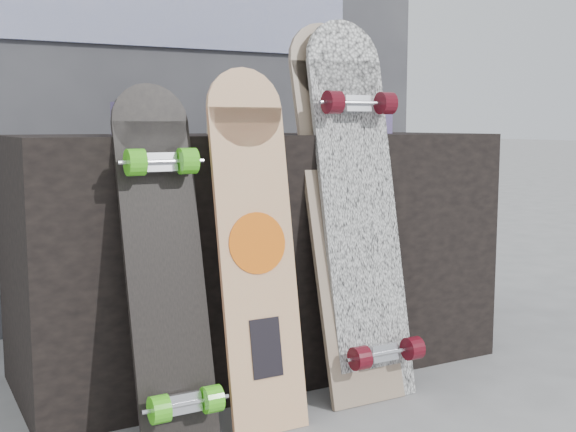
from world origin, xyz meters
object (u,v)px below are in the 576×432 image
vendor_table (260,252)px  longboard_celtic (342,196)px  skateboard_dark (165,258)px  longboard_geisha (256,238)px  longboard_cascadia (360,200)px

vendor_table → longboard_celtic: 0.40m
longboard_celtic → skateboard_dark: bearing=-172.7°
vendor_table → longboard_celtic: bearing=-67.1°
longboard_geisha → longboard_celtic: longboard_celtic is taller
vendor_table → longboard_cascadia: longboard_cascadia is taller
longboard_geisha → longboard_cascadia: (0.40, 0.08, 0.08)m
longboard_geisha → skateboard_dark: bearing=171.9°
longboard_cascadia → skateboard_dark: longboard_cascadia is taller
longboard_cascadia → skateboard_dark: bearing=-176.4°
vendor_table → longboard_celtic: (0.13, -0.31, 0.21)m
skateboard_dark → longboard_geisha: bearing=-8.1°
longboard_geisha → longboard_celtic: (0.35, 0.11, 0.09)m
longboard_celtic → longboard_cascadia: 0.06m
longboard_geisha → skateboard_dark: 0.25m
longboard_geisha → longboard_cascadia: size_ratio=0.85×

